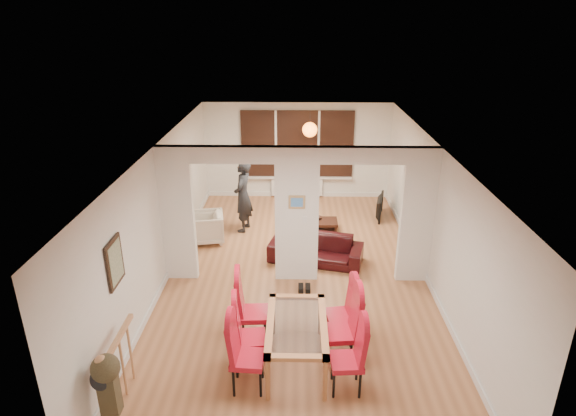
{
  "coord_description": "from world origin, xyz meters",
  "views": [
    {
      "loc": [
        -0.0,
        -8.13,
        4.73
      ],
      "look_at": [
        -0.17,
        0.6,
        1.2
      ],
      "focal_mm": 30.0,
      "sensor_mm": 36.0,
      "label": 1
    }
  ],
  "objects_px": {
    "dining_table": "(297,344)",
    "armchair": "(207,227)",
    "sofa": "(316,249)",
    "dining_chair_ra": "(347,357)",
    "bottle": "(313,217)",
    "dining_chair_la": "(248,354)",
    "dining_chair_lc": "(253,309)",
    "person": "(243,196)",
    "dining_chair_rb": "(341,328)",
    "coffee_table": "(315,225)",
    "television": "(377,207)",
    "bowl": "(317,218)",
    "dining_chair_lb": "(250,334)",
    "dining_chair_rc": "(340,311)"
  },
  "relations": [
    {
      "from": "dining_chair_rb",
      "to": "bottle",
      "type": "height_order",
      "value": "dining_chair_rb"
    },
    {
      "from": "dining_chair_la",
      "to": "dining_chair_lb",
      "type": "distance_m",
      "value": 0.44
    },
    {
      "from": "dining_chair_ra",
      "to": "person",
      "type": "distance_m",
      "value": 5.51
    },
    {
      "from": "dining_table",
      "to": "armchair",
      "type": "xyz_separation_m",
      "value": [
        -2.01,
        4.04,
        -0.02
      ]
    },
    {
      "from": "coffee_table",
      "to": "dining_chair_lb",
      "type": "bearing_deg",
      "value": -102.76
    },
    {
      "from": "dining_chair_ra",
      "to": "dining_chair_rc",
      "type": "bearing_deg",
      "value": 86.45
    },
    {
      "from": "coffee_table",
      "to": "bowl",
      "type": "bearing_deg",
      "value": 60.62
    },
    {
      "from": "dining_chair_lc",
      "to": "armchair",
      "type": "xyz_separation_m",
      "value": [
        -1.35,
        3.5,
        -0.23
      ]
    },
    {
      "from": "dining_chair_lc",
      "to": "person",
      "type": "height_order",
      "value": "person"
    },
    {
      "from": "dining_chair_rb",
      "to": "bowl",
      "type": "relative_size",
      "value": 5.88
    },
    {
      "from": "dining_chair_rc",
      "to": "armchair",
      "type": "xyz_separation_m",
      "value": [
        -2.67,
        3.47,
        -0.18
      ]
    },
    {
      "from": "television",
      "to": "coffee_table",
      "type": "bearing_deg",
      "value": 130.43
    },
    {
      "from": "television",
      "to": "bowl",
      "type": "bearing_deg",
      "value": 127.97
    },
    {
      "from": "dining_chair_la",
      "to": "coffee_table",
      "type": "height_order",
      "value": "dining_chair_la"
    },
    {
      "from": "dining_chair_lb",
      "to": "television",
      "type": "height_order",
      "value": "dining_chair_lb"
    },
    {
      "from": "television",
      "to": "bottle",
      "type": "distance_m",
      "value": 1.88
    },
    {
      "from": "dining_chair_rc",
      "to": "coffee_table",
      "type": "xyz_separation_m",
      "value": [
        -0.25,
        4.12,
        -0.4
      ]
    },
    {
      "from": "dining_table",
      "to": "bowl",
      "type": "height_order",
      "value": "dining_table"
    },
    {
      "from": "sofa",
      "to": "television",
      "type": "xyz_separation_m",
      "value": [
        1.61,
        2.36,
        -0.0
      ]
    },
    {
      "from": "dining_table",
      "to": "dining_chair_la",
      "type": "xyz_separation_m",
      "value": [
        -0.65,
        -0.48,
        0.19
      ]
    },
    {
      "from": "television",
      "to": "bottle",
      "type": "bearing_deg",
      "value": 132.35
    },
    {
      "from": "dining_chair_rb",
      "to": "bottle",
      "type": "relative_size",
      "value": 4.14
    },
    {
      "from": "sofa",
      "to": "armchair",
      "type": "distance_m",
      "value": 2.55
    },
    {
      "from": "dining_chair_la",
      "to": "dining_table",
      "type": "bearing_deg",
      "value": 40.55
    },
    {
      "from": "dining_chair_ra",
      "to": "person",
      "type": "height_order",
      "value": "person"
    },
    {
      "from": "dining_chair_lc",
      "to": "dining_chair_rb",
      "type": "relative_size",
      "value": 0.98
    },
    {
      "from": "person",
      "to": "coffee_table",
      "type": "distance_m",
      "value": 1.82
    },
    {
      "from": "armchair",
      "to": "television",
      "type": "bearing_deg",
      "value": 99.97
    },
    {
      "from": "dining_chair_lb",
      "to": "person",
      "type": "xyz_separation_m",
      "value": [
        -0.59,
        4.71,
        0.32
      ]
    },
    {
      "from": "dining_chair_ra",
      "to": "coffee_table",
      "type": "height_order",
      "value": "dining_chair_ra"
    },
    {
      "from": "dining_chair_rc",
      "to": "dining_chair_lc",
      "type": "bearing_deg",
      "value": 171.33
    },
    {
      "from": "dining_chair_la",
      "to": "dining_chair_rb",
      "type": "bearing_deg",
      "value": 27.6
    },
    {
      "from": "coffee_table",
      "to": "dining_table",
      "type": "bearing_deg",
      "value": -95.04
    },
    {
      "from": "dining_chair_lc",
      "to": "sofa",
      "type": "xyz_separation_m",
      "value": [
        1.05,
        2.61,
        -0.29
      ]
    },
    {
      "from": "dining_chair_la",
      "to": "dining_chair_rb",
      "type": "distance_m",
      "value": 1.4
    },
    {
      "from": "dining_table",
      "to": "dining_chair_lb",
      "type": "relative_size",
      "value": 1.4
    },
    {
      "from": "dining_chair_la",
      "to": "coffee_table",
      "type": "relative_size",
      "value": 1.03
    },
    {
      "from": "dining_chair_ra",
      "to": "bottle",
      "type": "distance_m",
      "value": 5.08
    },
    {
      "from": "armchair",
      "to": "bowl",
      "type": "xyz_separation_m",
      "value": [
        2.49,
        0.76,
        -0.07
      ]
    },
    {
      "from": "dining_chair_ra",
      "to": "sofa",
      "type": "height_order",
      "value": "dining_chair_ra"
    },
    {
      "from": "dining_chair_lc",
      "to": "person",
      "type": "distance_m",
      "value": 4.18
    },
    {
      "from": "dining_table",
      "to": "dining_chair_rb",
      "type": "distance_m",
      "value": 0.68
    },
    {
      "from": "dining_chair_la",
      "to": "sofa",
      "type": "bearing_deg",
      "value": 78.24
    },
    {
      "from": "dining_chair_la",
      "to": "dining_chair_ra",
      "type": "xyz_separation_m",
      "value": [
        1.31,
        -0.0,
        -0.02
      ]
    },
    {
      "from": "dining_table",
      "to": "dining_chair_la",
      "type": "distance_m",
      "value": 0.83
    },
    {
      "from": "dining_chair_ra",
      "to": "sofa",
      "type": "distance_m",
      "value": 3.66
    },
    {
      "from": "television",
      "to": "dining_table",
      "type": "bearing_deg",
      "value": 172.72
    },
    {
      "from": "bottle",
      "to": "coffee_table",
      "type": "bearing_deg",
      "value": 61.78
    },
    {
      "from": "sofa",
      "to": "bottle",
      "type": "distance_m",
      "value": 1.44
    },
    {
      "from": "dining_chair_rc",
      "to": "television",
      "type": "distance_m",
      "value": 5.13
    }
  ]
}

